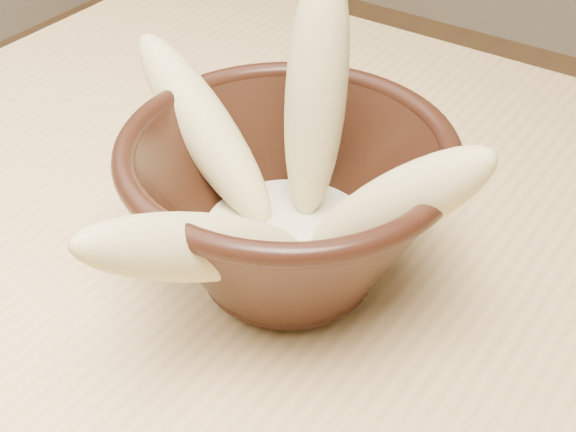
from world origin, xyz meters
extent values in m
cube|color=#E2BB7C|center=(0.00, 0.00, 0.73)|extent=(1.20, 0.80, 0.04)
cylinder|color=tan|center=(-0.54, 0.34, 0.35)|extent=(0.05, 0.05, 0.71)
cylinder|color=black|center=(-0.16, 0.01, 0.76)|extent=(0.09, 0.09, 0.01)
cylinder|color=black|center=(-0.16, 0.01, 0.78)|extent=(0.09, 0.09, 0.01)
torus|color=black|center=(-0.16, 0.01, 0.86)|extent=(0.21, 0.21, 0.01)
cylinder|color=beige|center=(-0.16, 0.01, 0.79)|extent=(0.12, 0.12, 0.02)
ellipsoid|color=#CEBD7A|center=(-0.17, 0.05, 0.87)|extent=(0.06, 0.08, 0.17)
ellipsoid|color=#CEBD7A|center=(-0.24, 0.02, 0.84)|extent=(0.15, 0.07, 0.12)
ellipsoid|color=#CEBD7A|center=(-0.09, 0.01, 0.84)|extent=(0.13, 0.05, 0.13)
ellipsoid|color=#CEBD7A|center=(-0.17, -0.07, 0.83)|extent=(0.07, 0.17, 0.12)
camera|label=1|loc=(0.06, -0.32, 1.11)|focal=50.00mm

